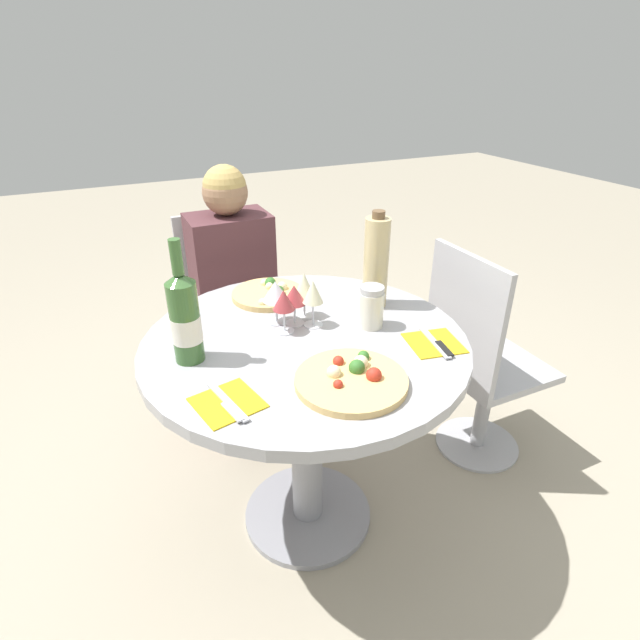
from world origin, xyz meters
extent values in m
plane|color=#9E937F|center=(0.00, 0.00, 0.00)|extent=(12.00, 12.00, 0.00)
cylinder|color=gray|center=(0.00, 0.00, 0.01)|extent=(0.46, 0.46, 0.02)
cylinder|color=gray|center=(0.00, 0.00, 0.37)|extent=(0.11, 0.11, 0.70)
cylinder|color=#9E9EA3|center=(0.00, 0.00, 0.74)|extent=(0.98, 0.98, 0.04)
cylinder|color=#ADADB2|center=(-0.01, 0.75, 0.01)|extent=(0.35, 0.35, 0.01)
cylinder|color=#ADADB2|center=(-0.01, 0.75, 0.20)|extent=(0.06, 0.06, 0.40)
cube|color=#ADADB2|center=(-0.01, 0.75, 0.41)|extent=(0.39, 0.39, 0.03)
cube|color=#ADADB2|center=(-0.01, 0.94, 0.67)|extent=(0.39, 0.02, 0.49)
cube|color=#512D33|center=(-0.01, 0.58, 0.21)|extent=(0.28, 0.34, 0.43)
cube|color=#512D33|center=(-0.01, 0.75, 0.69)|extent=(0.33, 0.22, 0.52)
sphere|color=#997051|center=(-0.01, 0.75, 1.04)|extent=(0.18, 0.18, 0.18)
sphere|color=tan|center=(-0.01, 0.75, 1.06)|extent=(0.17, 0.17, 0.17)
cylinder|color=#ADADB2|center=(0.83, 0.03, 0.01)|extent=(0.35, 0.35, 0.01)
cylinder|color=#ADADB2|center=(0.83, 0.03, 0.20)|extent=(0.06, 0.06, 0.40)
cube|color=#ADADB2|center=(0.83, 0.03, 0.41)|extent=(0.39, 0.39, 0.03)
cube|color=#ADADB2|center=(0.64, 0.03, 0.67)|extent=(0.02, 0.39, 0.49)
cylinder|color=#DBB26B|center=(0.01, -0.27, 0.77)|extent=(0.29, 0.29, 0.02)
sphere|color=#B22D1E|center=(0.01, -0.19, 0.79)|extent=(0.03, 0.03, 0.03)
sphere|color=#336B28|center=(0.04, -0.25, 0.79)|extent=(0.04, 0.04, 0.04)
sphere|color=beige|center=(-0.02, -0.24, 0.79)|extent=(0.04, 0.04, 0.04)
sphere|color=#336B28|center=(0.09, -0.20, 0.79)|extent=(0.03, 0.03, 0.03)
sphere|color=#B22D1E|center=(-0.04, -0.29, 0.79)|extent=(0.03, 0.03, 0.03)
sphere|color=beige|center=(0.06, -0.23, 0.79)|extent=(0.04, 0.04, 0.04)
sphere|color=#B22D1E|center=(0.06, -0.29, 0.79)|extent=(0.04, 0.04, 0.04)
cylinder|color=#DBB26B|center=(0.00, 0.32, 0.77)|extent=(0.25, 0.25, 0.02)
sphere|color=beige|center=(-0.05, 0.24, 0.79)|extent=(0.03, 0.03, 0.03)
sphere|color=#336B28|center=(0.03, 0.29, 0.79)|extent=(0.04, 0.04, 0.04)
sphere|color=beige|center=(0.01, 0.39, 0.79)|extent=(0.03, 0.03, 0.03)
sphere|color=beige|center=(0.05, 0.33, 0.79)|extent=(0.04, 0.04, 0.04)
sphere|color=#B22D1E|center=(-0.01, 0.26, 0.79)|extent=(0.03, 0.03, 0.03)
sphere|color=beige|center=(0.02, 0.35, 0.79)|extent=(0.03, 0.03, 0.03)
sphere|color=#336B28|center=(0.03, 0.37, 0.79)|extent=(0.04, 0.04, 0.04)
cylinder|color=#38602D|center=(-0.34, 0.03, 0.88)|extent=(0.08, 0.08, 0.23)
cone|color=#38602D|center=(-0.34, 0.03, 1.01)|extent=(0.08, 0.08, 0.03)
cylinder|color=#38602D|center=(-0.34, 0.03, 1.07)|extent=(0.03, 0.03, 0.09)
cylinder|color=silver|center=(-0.34, 0.03, 0.86)|extent=(0.08, 0.08, 0.07)
cylinder|color=tan|center=(0.31, 0.11, 0.91)|extent=(0.08, 0.08, 0.30)
cylinder|color=brown|center=(0.31, 0.11, 1.07)|extent=(0.04, 0.04, 0.02)
cylinder|color=silver|center=(0.22, -0.02, 0.82)|extent=(0.08, 0.08, 0.11)
cylinder|color=#B2B2B7|center=(0.22, -0.02, 0.89)|extent=(0.07, 0.07, 0.02)
cylinder|color=silver|center=(0.06, 0.13, 0.76)|extent=(0.06, 0.06, 0.00)
cylinder|color=silver|center=(0.06, 0.13, 0.80)|extent=(0.01, 0.01, 0.07)
cone|color=beige|center=(0.06, 0.13, 0.87)|extent=(0.07, 0.07, 0.08)
cylinder|color=silver|center=(0.06, 0.07, 0.76)|extent=(0.06, 0.06, 0.00)
cylinder|color=silver|center=(0.06, 0.07, 0.80)|extent=(0.01, 0.01, 0.08)
cone|color=beige|center=(0.06, 0.07, 0.88)|extent=(0.06, 0.06, 0.07)
cylinder|color=silver|center=(-0.04, 0.13, 0.76)|extent=(0.06, 0.06, 0.00)
cylinder|color=silver|center=(-0.04, 0.13, 0.80)|extent=(0.01, 0.01, 0.07)
cone|color=silver|center=(-0.04, 0.13, 0.87)|extent=(0.08, 0.08, 0.06)
cylinder|color=silver|center=(-0.04, 0.07, 0.76)|extent=(0.06, 0.06, 0.00)
cylinder|color=silver|center=(-0.04, 0.07, 0.80)|extent=(0.01, 0.01, 0.07)
cone|color=#9E383D|center=(-0.04, 0.07, 0.87)|extent=(0.07, 0.07, 0.06)
cylinder|color=silver|center=(0.01, 0.10, 0.76)|extent=(0.06, 0.06, 0.00)
cylinder|color=silver|center=(0.01, 0.10, 0.80)|extent=(0.01, 0.01, 0.07)
cone|color=#9E383D|center=(0.01, 0.10, 0.86)|extent=(0.07, 0.07, 0.06)
cube|color=gold|center=(-0.30, -0.21, 0.76)|extent=(0.18, 0.18, 0.00)
cube|color=silver|center=(-0.30, -0.21, 0.77)|extent=(0.06, 0.19, 0.00)
cube|color=silver|center=(-0.30, -0.26, 0.77)|extent=(0.04, 0.09, 0.00)
cube|color=gold|center=(0.33, -0.19, 0.76)|extent=(0.18, 0.18, 0.00)
cube|color=silver|center=(0.33, -0.19, 0.77)|extent=(0.06, 0.19, 0.00)
cube|color=black|center=(0.33, -0.24, 0.77)|extent=(0.04, 0.09, 0.00)
camera|label=1|loc=(-0.51, -1.20, 1.51)|focal=28.00mm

